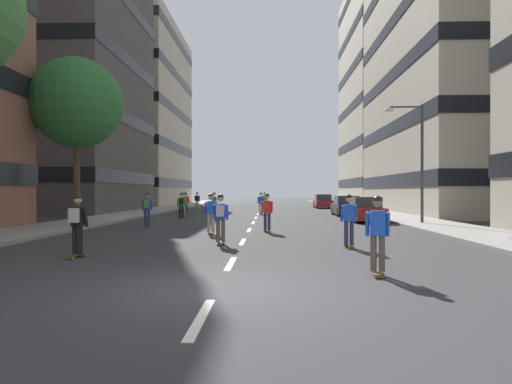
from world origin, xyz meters
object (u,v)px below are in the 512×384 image
(skater_0, at_px, (181,204))
(skater_3, at_px, (214,201))
(skater_1, at_px, (197,200))
(skater_6, at_px, (211,212))
(parked_car_far, at_px, (346,207))
(skater_8, at_px, (378,231))
(street_tree_near, at_px, (77,104))
(skater_7, at_px, (221,216))
(skater_9, at_px, (261,202))
(skater_12, at_px, (147,208))
(skater_10, at_px, (186,202))
(skater_5, at_px, (184,202))
(skater_13, at_px, (349,218))
(parked_car_mid, at_px, (365,210))
(skater_11, at_px, (264,200))
(skater_4, at_px, (267,211))
(streetlamp_right, at_px, (415,150))
(skater_2, at_px, (77,222))
(parked_car_near, at_px, (323,202))

(skater_0, relative_size, skater_3, 1.00)
(skater_1, distance_m, skater_6, 24.63)
(parked_car_far, distance_m, skater_6, 17.18)
(skater_8, bearing_deg, street_tree_near, 132.07)
(skater_6, bearing_deg, skater_7, -77.28)
(skater_9, bearing_deg, skater_12, -114.12)
(skater_3, distance_m, skater_10, 2.34)
(skater_5, relative_size, skater_13, 1.00)
(skater_9, bearing_deg, skater_10, 173.44)
(skater_12, relative_size, skater_13, 1.00)
(parked_car_mid, distance_m, skater_7, 14.19)
(skater_1, xyz_separation_m, skater_9, (6.39, -7.81, -0.03))
(skater_7, bearing_deg, parked_car_far, 68.13)
(skater_9, distance_m, skater_13, 21.15)
(parked_car_mid, distance_m, skater_11, 16.56)
(skater_6, height_order, skater_11, same)
(parked_car_far, distance_m, skater_4, 15.21)
(skater_9, relative_size, skater_10, 1.00)
(skater_6, bearing_deg, skater_13, -40.87)
(skater_0, height_order, skater_7, same)
(street_tree_near, xyz_separation_m, skater_5, (4.19, 9.32, -5.74))
(street_tree_near, xyz_separation_m, skater_7, (9.05, -9.00, -5.74))
(streetlamp_right, distance_m, skater_13, 11.97)
(street_tree_near, bearing_deg, skater_6, -32.74)
(skater_8, xyz_separation_m, skater_10, (-9.32, 26.44, 0.03))
(skater_11, bearing_deg, skater_3, -124.15)
(skater_5, xyz_separation_m, skater_12, (0.18, -10.83, 0.00))
(skater_4, distance_m, skater_5, 15.04)
(skater_3, bearing_deg, streetlamp_right, -43.18)
(parked_car_far, height_order, skater_4, skater_4)
(skater_0, bearing_deg, street_tree_near, -134.53)
(skater_3, height_order, skater_11, same)
(street_tree_near, bearing_deg, skater_0, 45.47)
(skater_9, bearing_deg, skater_6, -96.32)
(street_tree_near, xyz_separation_m, skater_4, (10.64, -4.27, -5.77))
(skater_13, bearing_deg, skater_7, 170.15)
(parked_car_mid, relative_size, skater_7, 2.47)
(skater_1, bearing_deg, street_tree_near, -100.86)
(parked_car_mid, bearing_deg, skater_4, -129.09)
(parked_car_far, relative_size, skater_7, 2.47)
(skater_2, distance_m, skater_6, 7.47)
(skater_3, relative_size, skater_12, 1.00)
(skater_5, height_order, skater_11, same)
(skater_5, relative_size, skater_9, 1.00)
(skater_2, xyz_separation_m, skater_11, (4.88, 30.48, -0.03))
(skater_9, relative_size, skater_12, 1.00)
(parked_car_mid, relative_size, skater_8, 2.47)
(parked_car_near, distance_m, skater_2, 38.89)
(skater_0, distance_m, skater_12, 6.47)
(parked_car_near, distance_m, skater_12, 29.24)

